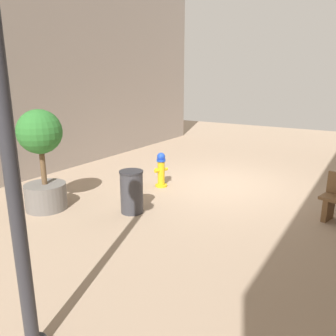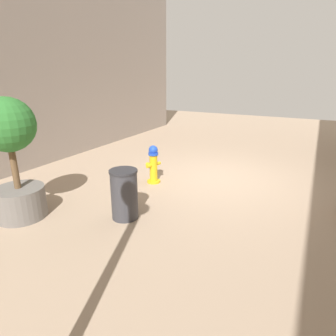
{
  "view_description": "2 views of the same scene",
  "coord_description": "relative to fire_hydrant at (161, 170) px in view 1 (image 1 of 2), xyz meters",
  "views": [
    {
      "loc": [
        -3.26,
        7.9,
        2.74
      ],
      "look_at": [
        0.49,
        1.92,
        0.84
      ],
      "focal_mm": 35.8,
      "sensor_mm": 36.0,
      "label": 1
    },
    {
      "loc": [
        -1.97,
        6.57,
        2.5
      ],
      "look_at": [
        0.15,
        2.45,
        0.97
      ],
      "focal_mm": 31.1,
      "sensor_mm": 36.0,
      "label": 2
    }
  ],
  "objects": [
    {
      "name": "ground_plane",
      "position": [
        -1.31,
        -0.94,
        -0.45
      ],
      "size": [
        23.4,
        23.4,
        0.0
      ],
      "primitive_type": "plane",
      "color": "tan"
    },
    {
      "name": "fire_hydrant",
      "position": [
        0.0,
        0.0,
        0.0
      ],
      "size": [
        0.39,
        0.41,
        0.9
      ],
      "color": "gold",
      "rests_on": "ground_plane"
    },
    {
      "name": "planter_tree",
      "position": [
        1.25,
        2.61,
        0.73
      ],
      "size": [
        0.91,
        0.91,
        2.14
      ],
      "color": "slate",
      "rests_on": "ground_plane"
    },
    {
      "name": "street_lamp",
      "position": [
        -1.88,
        5.28,
        2.15
      ],
      "size": [
        0.36,
        0.36,
        4.23
      ],
      "color": "#2D2D33",
      "rests_on": "ground_plane"
    },
    {
      "name": "trash_bin",
      "position": [
        -0.44,
        1.78,
        0.0
      ],
      "size": [
        0.5,
        0.5,
        0.9
      ],
      "color": "#38383D",
      "rests_on": "ground_plane"
    }
  ]
}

